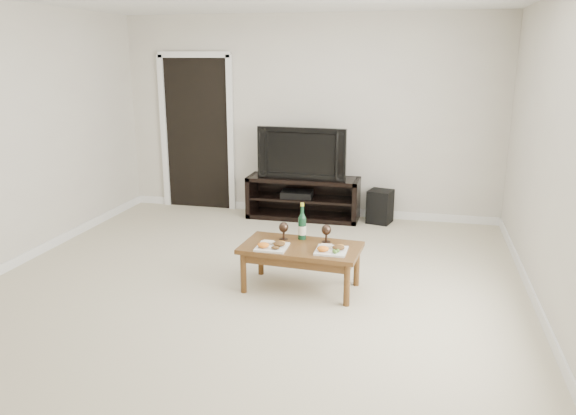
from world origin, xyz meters
The scene contains 13 objects.
floor centered at (0.00, 0.00, 0.00)m, with size 5.50×5.50×0.00m, color beige.
back_wall centered at (0.00, 2.77, 1.30)m, with size 5.00×0.04×2.60m, color beige.
doorway centered at (-1.55, 2.73, 1.02)m, with size 0.90×0.02×2.05m, color black.
media_console centered at (0.00, 2.50, 0.28)m, with size 1.46×0.45×0.55m, color black.
television centered at (0.00, 2.50, 0.88)m, with size 1.15×0.15×0.66m, color black.
av_receiver centered at (-0.09, 2.48, 0.33)m, with size 0.40×0.30×0.08m, color black.
subwoofer centered at (1.00, 2.52, 0.21)m, with size 0.28×0.28×0.43m, color black.
coffee_table centered at (0.45, 0.22, 0.21)m, with size 1.07×0.58×0.42m, color #573718.
plate_left centered at (0.21, 0.10, 0.45)m, with size 0.27×0.27×0.07m, color white.
plate_right centered at (0.75, 0.12, 0.45)m, with size 0.27×0.27×0.07m, color white.
wine_bottle centered at (0.42, 0.41, 0.59)m, with size 0.07×0.07×0.35m, color #0F371F.
goblet_left centered at (0.26, 0.35, 0.51)m, with size 0.09×0.09×0.17m, color #33241B, non-canonical shape.
goblet_right centered at (0.66, 0.37, 0.51)m, with size 0.09×0.09×0.17m, color #33241B, non-canonical shape.
Camera 1 is at (1.45, -4.48, 2.09)m, focal length 35.00 mm.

